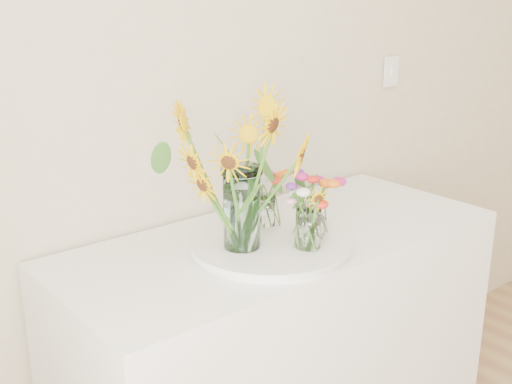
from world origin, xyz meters
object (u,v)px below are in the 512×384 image
at_px(mason_jar, 242,208).
at_px(counter, 280,363).
at_px(small_vase_a, 308,229).
at_px(small_vase_b, 312,216).
at_px(tray, 270,247).
at_px(small_vase_c, 266,211).

bearing_deg(mason_jar, counter, 15.07).
bearing_deg(small_vase_a, small_vase_b, 39.49).
xyz_separation_m(counter, small_vase_a, (-0.06, -0.17, 0.54)).
bearing_deg(tray, small_vase_a, -62.94).
bearing_deg(small_vase_a, small_vase_c, 83.19).
bearing_deg(tray, counter, 32.81).
bearing_deg(small_vase_c, small_vase_b, -73.12).
xyz_separation_m(mason_jar, small_vase_b, (0.21, -0.06, -0.06)).
distance_m(counter, small_vase_a, 0.56).
xyz_separation_m(mason_jar, small_vase_a, (0.14, -0.12, -0.06)).
bearing_deg(small_vase_c, tray, -125.02).
distance_m(tray, small_vase_b, 0.15).
relative_size(counter, small_vase_c, 14.01).
relative_size(small_vase_a, small_vase_c, 1.21).
height_order(small_vase_a, small_vase_b, small_vase_b).
bearing_deg(mason_jar, tray, -10.98).
distance_m(mason_jar, small_vase_b, 0.23).
distance_m(counter, small_vase_c, 0.53).
distance_m(small_vase_a, small_vase_c, 0.21).
bearing_deg(tray, small_vase_c, 54.98).
distance_m(mason_jar, small_vase_a, 0.19).
bearing_deg(tray, mason_jar, 169.02).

